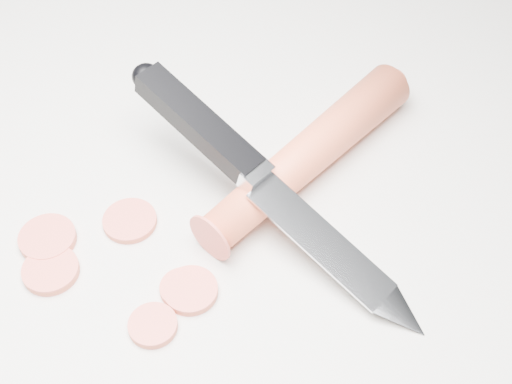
% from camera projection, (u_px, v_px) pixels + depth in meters
% --- Properties ---
extents(ground, '(2.40, 2.40, 0.00)m').
position_uv_depth(ground, '(179.00, 230.00, 0.52)').
color(ground, beige).
rests_on(ground, ground).
extents(carrot, '(0.09, 0.21, 0.03)m').
position_uv_depth(carrot, '(308.00, 154.00, 0.54)').
color(carrot, '#E64F2C').
rests_on(carrot, ground).
extents(carrot_slice_0, '(0.04, 0.04, 0.01)m').
position_uv_depth(carrot_slice_0, '(130.00, 221.00, 0.52)').
color(carrot_slice_0, '#DB4D3F').
rests_on(carrot_slice_0, ground).
extents(carrot_slice_1, '(0.04, 0.04, 0.01)m').
position_uv_depth(carrot_slice_1, '(51.00, 270.00, 0.49)').
color(carrot_slice_1, '#DB4D3F').
rests_on(carrot_slice_1, ground).
extents(carrot_slice_2, '(0.03, 0.03, 0.01)m').
position_uv_depth(carrot_slice_2, '(153.00, 325.00, 0.46)').
color(carrot_slice_2, '#DB4D3F').
rests_on(carrot_slice_2, ground).
extents(carrot_slice_3, '(0.03, 0.03, 0.01)m').
position_uv_depth(carrot_slice_3, '(194.00, 292.00, 0.48)').
color(carrot_slice_3, '#DB4D3F').
rests_on(carrot_slice_3, ground).
extents(carrot_slice_4, '(0.04, 0.04, 0.01)m').
position_uv_depth(carrot_slice_4, '(190.00, 290.00, 0.48)').
color(carrot_slice_4, '#DB4D3F').
rests_on(carrot_slice_4, ground).
extents(carrot_slice_5, '(0.04, 0.04, 0.01)m').
position_uv_depth(carrot_slice_5, '(47.00, 238.00, 0.51)').
color(carrot_slice_5, '#DB4D3F').
rests_on(carrot_slice_5, ground).
extents(carrot_slice_6, '(0.03, 0.03, 0.01)m').
position_uv_depth(carrot_slice_6, '(183.00, 288.00, 0.48)').
color(carrot_slice_6, '#DB4D3F').
rests_on(carrot_slice_6, ground).
extents(kitchen_knife, '(0.27, 0.11, 0.08)m').
position_uv_depth(kitchen_knife, '(273.00, 187.00, 0.49)').
color(kitchen_knife, silver).
rests_on(kitchen_knife, ground).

